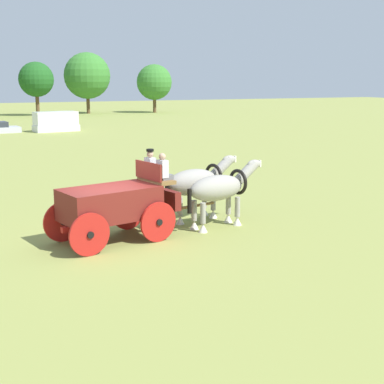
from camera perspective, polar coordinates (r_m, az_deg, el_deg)
name	(u,v)px	position (r m, az deg, el deg)	size (l,w,h in m)	color
ground_plane	(111,241)	(17.17, -8.38, -5.08)	(220.00, 220.00, 0.00)	olive
show_wagon	(115,203)	(16.96, -7.98, -1.17)	(5.90, 2.58, 2.70)	maroon
draft_horse_near	(196,183)	(19.41, 0.41, 0.94)	(3.11, 1.34, 2.16)	#9E998E
draft_horse_off	(220,189)	(18.43, 2.90, 0.32)	(3.14, 1.29, 2.15)	#9E998E
parked_vehicle_e	(56,122)	(55.03, -13.92, 7.07)	(4.38, 2.46, 1.89)	white
tree_d	(36,80)	(80.00, -15.84, 11.14)	(4.78, 4.78, 7.34)	brown
tree_e	(87,76)	(83.53, -10.81, 11.74)	(6.72, 6.72, 8.84)	brown
tree_f	(154,82)	(84.59, -3.93, 11.27)	(5.30, 5.30, 7.20)	brown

